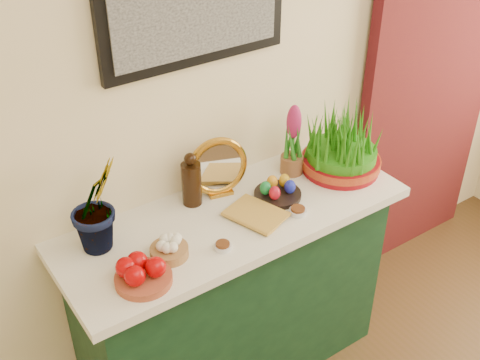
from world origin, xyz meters
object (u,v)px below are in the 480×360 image
at_px(sideboard, 233,299).
at_px(mirror, 218,167).
at_px(hyacinth_green, 94,191).
at_px(book, 243,224).
at_px(wheatgrass_sabzeh, 342,145).

bearing_deg(sideboard, mirror, 78.69).
height_order(hyacinth_green, mirror, hyacinth_green).
bearing_deg(hyacinth_green, mirror, -13.10).
xyz_separation_m(hyacinth_green, mirror, (0.52, 0.04, -0.11)).
height_order(sideboard, mirror, mirror).
distance_m(sideboard, hyacinth_green, 0.86).
distance_m(book, wheatgrass_sabzeh, 0.59).
relative_size(hyacinth_green, book, 2.17).
relative_size(book, wheatgrass_sabzeh, 0.63).
relative_size(mirror, book, 1.18).
bearing_deg(mirror, book, -101.19).
height_order(mirror, book, mirror).
xyz_separation_m(mirror, book, (-0.05, -0.25, -0.11)).
relative_size(sideboard, hyacinth_green, 2.76).
height_order(hyacinth_green, book, hyacinth_green).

